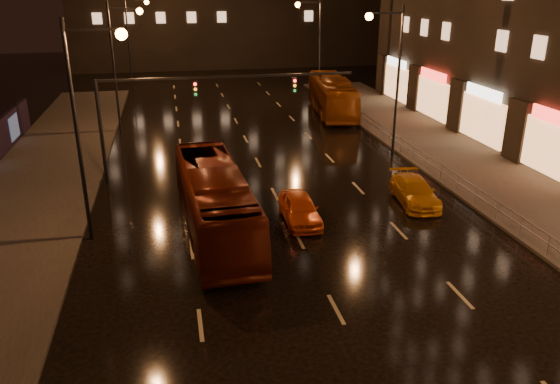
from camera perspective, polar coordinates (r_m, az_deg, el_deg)
name	(u,v)px	position (r m, az deg, el deg)	size (l,w,h in m)	color
ground	(263,172)	(34.89, -1.78, 2.11)	(140.00, 140.00, 0.00)	black
sidewalk_left	(19,219)	(30.82, -25.65, -2.54)	(7.00, 70.00, 0.15)	#38332D
sidewalk_right	(498,183)	(35.28, 21.86, 0.90)	(7.00, 70.00, 0.15)	#38332D
traffic_signal	(178,102)	(33.21, -10.63, 9.26)	(15.31, 0.32, 6.20)	black
railing_right	(427,158)	(35.88, 15.07, 3.42)	(0.05, 56.00, 1.00)	#99999E
bus_red	(215,201)	(26.11, -6.84, -0.91)	(2.73, 11.67, 3.25)	#5F1B0D
bus_curb	(332,96)	(50.76, 5.45, 10.01)	(2.81, 12.00, 3.34)	#863D0D
taxi_near	(300,209)	(27.40, 2.07, -1.74)	(1.68, 4.18, 1.42)	#DE5214
taxi_far	(415,191)	(30.63, 13.88, 0.06)	(1.88, 4.62, 1.34)	orange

